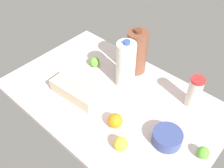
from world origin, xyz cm
name	(u,v)px	position (x,y,z in cm)	size (l,w,h in cm)	color
countertop	(112,99)	(0.00, 0.00, 1.50)	(120.00, 76.00, 3.00)	silver
milk_jug	(126,65)	(-2.04, 13.54, 16.89)	(10.77, 10.77, 29.34)	white
tumbler_cup	(194,92)	(34.87, 24.91, 12.08)	(7.45, 7.45, 18.08)	beige
egg_carton	(76,91)	(-15.37, -12.75, 6.79)	(28.86, 11.28, 7.57)	beige
mixing_bowl	(167,137)	(38.23, -4.12, 6.10)	(14.00, 14.00, 6.21)	#374580
chocolate_milk_jug	(136,52)	(-5.08, 27.06, 16.49)	(12.36, 12.36, 28.55)	brown
lime_far_back	(95,62)	(-26.29, 12.87, 6.19)	(6.39, 6.39, 6.39)	#5CB337
lime_by_jug	(203,152)	(54.34, 0.21, 5.81)	(5.61, 5.61, 5.61)	#5EB634
lemon_loose	(121,144)	(24.54, -21.32, 6.34)	(6.68, 6.68, 6.68)	yellow
orange_near_front	(115,121)	(14.05, -13.36, 6.72)	(7.44, 7.44, 7.44)	orange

